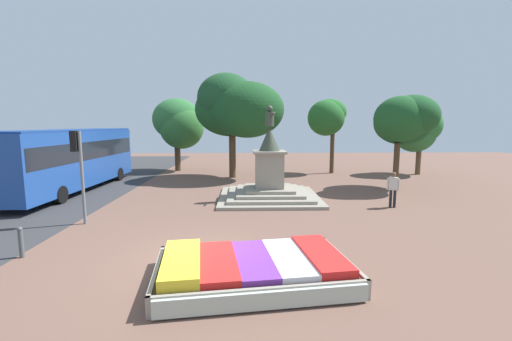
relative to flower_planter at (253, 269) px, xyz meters
The scene contains 12 objects.
ground_plane 2.10m from the flower_planter, 138.90° to the left, with size 74.55×74.55×0.00m, color brown.
flower_planter is the anchor object (origin of this frame).
statue_monument 9.72m from the flower_planter, 83.68° to the left, with size 5.23×5.23×4.90m.
traffic_light_mid_block 8.77m from the flower_planter, 142.26° to the left, with size 0.41×0.28×3.69m.
city_bus 16.01m from the flower_planter, 130.81° to the left, with size 2.93×11.92×3.64m.
pedestrian_with_handbag 10.16m from the flower_planter, 47.72° to the left, with size 0.54×0.34×1.70m.
kerb_bollard_north 7.06m from the flower_planter, 166.00° to the left, with size 0.15×0.15×0.94m.
park_tree_far_left 20.67m from the flower_planter, 71.75° to the left, with size 3.15×2.99×5.95m.
park_tree_behind_statue 15.82m from the flower_planter, 52.39° to the left, with size 3.96×4.27×5.65m.
park_tree_far_right 22.72m from the flower_planter, 54.35° to the left, with size 3.81×3.62×5.46m.
park_tree_street_side 17.59m from the flower_planter, 93.06° to the left, with size 6.46×5.98×7.58m.
park_tree_mid_canopy 21.94m from the flower_planter, 105.29° to the left, with size 4.32×4.29×6.10m.
Camera 1 is at (1.42, -9.62, 3.95)m, focal length 24.00 mm.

